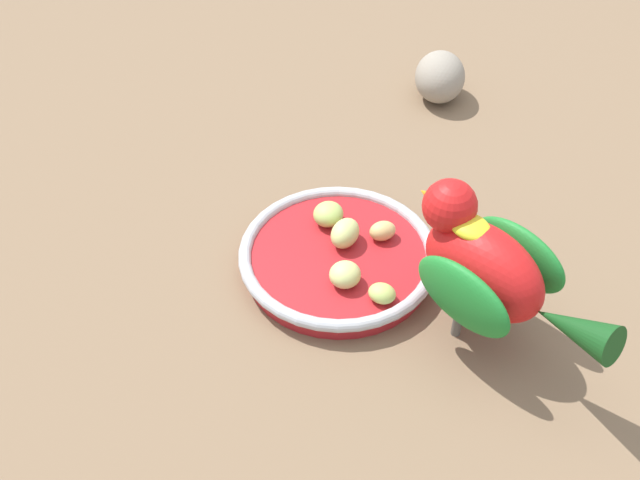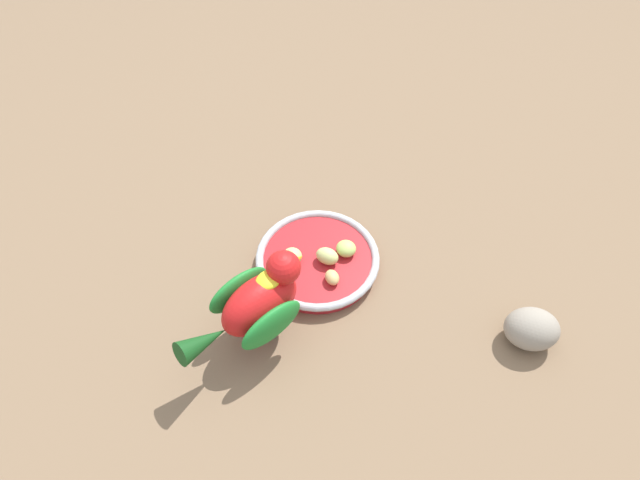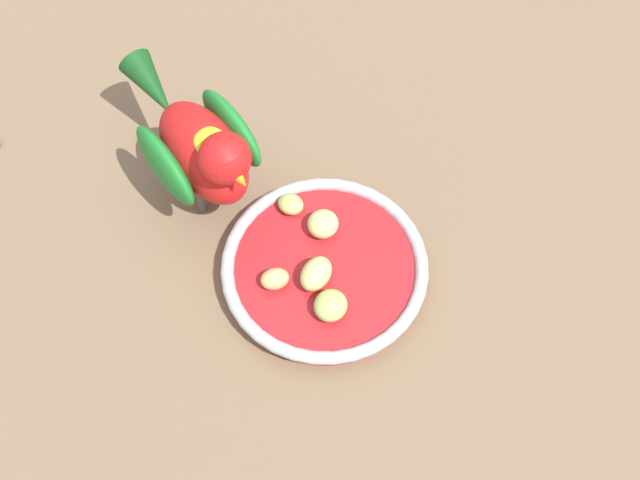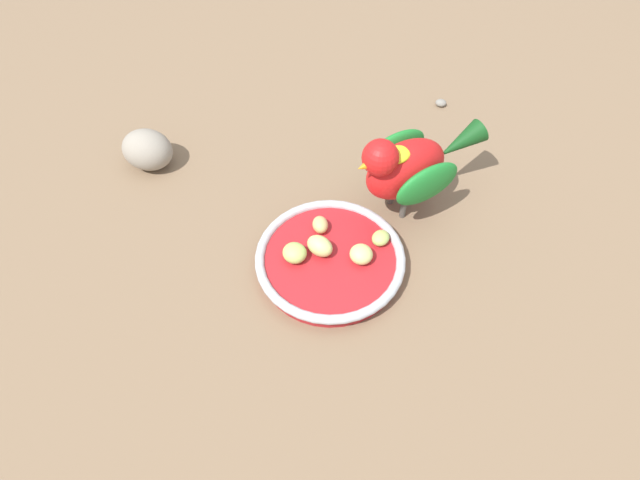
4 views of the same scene
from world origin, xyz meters
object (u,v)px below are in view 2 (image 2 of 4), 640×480
Objects in this scene: apple_piece_4 at (278,275)px; parrot at (257,303)px; apple_piece_1 at (292,256)px; apple_piece_2 at (332,277)px; rock_large at (532,329)px; apple_piece_0 at (346,249)px; apple_piece_3 at (326,258)px; feeding_bowl at (317,261)px.

parrot is at bearing -169.99° from apple_piece_4.
apple_piece_1 is 1.13× the size of apple_piece_2.
apple_piece_0 is at bearing 84.74° from rock_large.
apple_piece_1 is at bearing 108.50° from apple_piece_3.
rock_large is at bearing -89.34° from apple_piece_3.
apple_piece_2 is at bearing -70.03° from apple_piece_4.
apple_piece_0 is 0.88× the size of apple_piece_3.
apple_piece_1 is at bearing 93.21° from rock_large.
apple_piece_1 reaches higher than apple_piece_4.
apple_piece_3 is 0.18× the size of parrot.
rock_large is at bearing -89.46° from feeding_bowl.
apple_piece_1 reaches higher than apple_piece_2.
apple_piece_3 is (-0.03, 0.02, 0.00)m from apple_piece_0.
parrot reaches higher than rock_large.
apple_piece_4 is (-0.06, 0.06, -0.00)m from apple_piece_3.
apple_piece_3 is 1.40× the size of apple_piece_4.
apple_piece_1 is 0.14m from parrot.
rock_large is at bearing -95.26° from apple_piece_0.
apple_piece_2 is 0.35× the size of rock_large.
apple_piece_3 is at bearing -71.50° from apple_piece_1.
feeding_bowl is at bearing -62.92° from apple_piece_1.
parrot is at bearing 170.32° from feeding_bowl.
rock_large is at bearing -83.91° from apple_piece_2.
rock_large is (0.06, -0.39, 0.00)m from apple_piece_4.
feeding_bowl is 5.40× the size of apple_piece_3.
apple_piece_4 is 0.34× the size of rock_large.
rock_large reaches higher than apple_piece_3.
feeding_bowl is at bearing -35.03° from apple_piece_4.
apple_piece_1 is 0.15× the size of parrot.
feeding_bowl is 6.15× the size of apple_piece_0.
apple_piece_2 is 0.74× the size of apple_piece_3.
apple_piece_0 is 0.41× the size of rock_large.
apple_piece_3 is at bearing 8.72° from parrot.
feeding_bowl is 7.27× the size of apple_piece_2.
rock_large is (0.00, -0.34, -0.00)m from apple_piece_3.
apple_piece_0 is 0.16× the size of parrot.
apple_piece_4 is 0.40m from rock_large.
feeding_bowl is 0.04m from apple_piece_1.
apple_piece_0 is 0.31m from rock_large.
apple_piece_0 reaches higher than apple_piece_4.
apple_piece_4 is 0.11m from parrot.
parrot is (-0.18, 0.07, 0.06)m from apple_piece_0.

